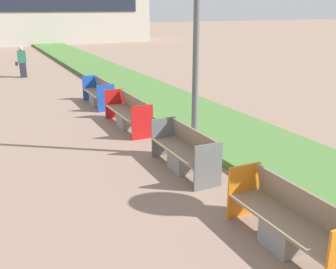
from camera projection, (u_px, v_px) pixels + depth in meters
The scene contains 7 objects.
planter_grass_strip at pixel (216, 126), 11.59m from camera, with size 2.80×120.00×0.18m.
building_backdrop at pixel (49, 8), 38.16m from camera, with size 19.10×5.12×6.57m.
bench_orange_frame at pixel (288, 225), 5.81m from camera, with size 0.65×2.15×0.94m.
bench_grey_frame at pixel (185, 154), 8.59m from camera, with size 0.65×2.09×0.94m.
bench_red_frame at pixel (129, 115), 11.67m from camera, with size 0.65×2.43×0.94m.
bench_blue_frame at pixel (99, 95), 14.34m from camera, with size 0.65×2.06×0.94m.
pedestrian_walking at pixel (22, 62), 19.88m from camera, with size 0.53×0.24×1.55m.
Camera 1 is at (-2.87, 2.60, 3.44)m, focal length 42.00 mm.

